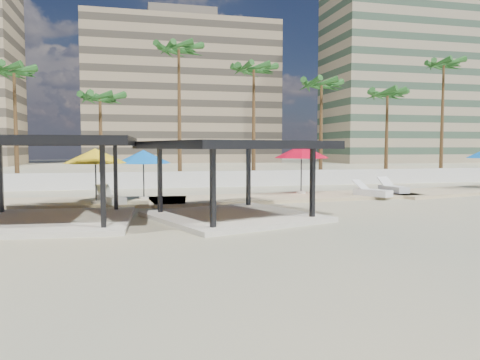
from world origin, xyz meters
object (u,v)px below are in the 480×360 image
(pavilion_west, at_px, (46,172))
(lounger_b, at_px, (393,189))
(pavilion_central, at_px, (234,173))
(umbrella_c, at_px, (301,152))
(lounger_c, at_px, (372,192))
(lounger_a, at_px, (110,199))

(pavilion_west, distance_m, lounger_b, 20.60)
(pavilion_central, bearing_deg, umbrella_c, 32.98)
(pavilion_central, distance_m, lounger_c, 11.08)
(lounger_a, bearing_deg, pavilion_central, -161.29)
(pavilion_central, height_order, umbrella_c, pavilion_central)
(pavilion_west, relative_size, lounger_c, 2.92)
(umbrella_c, bearing_deg, lounger_c, -33.81)
(pavilion_west, distance_m, umbrella_c, 15.31)
(pavilion_west, bearing_deg, lounger_c, 20.34)
(umbrella_c, relative_size, lounger_c, 1.76)
(umbrella_c, xyz_separation_m, lounger_c, (3.47, -2.33, -2.33))
(lounger_b, bearing_deg, pavilion_central, 117.51)
(lounger_c, bearing_deg, lounger_b, -80.47)
(pavilion_central, height_order, lounger_b, pavilion_central)
(pavilion_central, xyz_separation_m, lounger_a, (-5.17, 5.48, -1.55))
(lounger_a, distance_m, lounger_c, 14.67)
(pavilion_west, bearing_deg, lounger_b, 23.17)
(pavilion_central, xyz_separation_m, umbrella_c, (6.03, 7.80, 0.79))
(umbrella_c, distance_m, lounger_a, 11.67)
(lounger_a, height_order, lounger_b, lounger_b)
(pavilion_west, height_order, lounger_a, pavilion_west)
(lounger_a, relative_size, lounger_c, 0.99)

